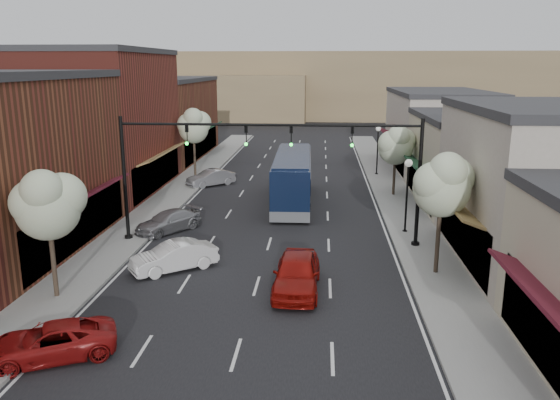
% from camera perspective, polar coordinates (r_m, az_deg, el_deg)
% --- Properties ---
extents(ground, '(160.00, 160.00, 0.00)m').
position_cam_1_polar(ground, '(23.04, -3.06, -10.90)').
color(ground, black).
rests_on(ground, ground).
extents(sidewalk_left, '(2.80, 73.00, 0.15)m').
position_cam_1_polar(sidewalk_left, '(41.90, -11.26, 0.42)').
color(sidewalk_left, gray).
rests_on(sidewalk_left, ground).
extents(sidewalk_right, '(2.80, 73.00, 0.15)m').
position_cam_1_polar(sidewalk_right, '(40.77, 12.14, -0.00)').
color(sidewalk_right, gray).
rests_on(sidewalk_right, ground).
extents(curb_left, '(0.25, 73.00, 0.17)m').
position_cam_1_polar(curb_left, '(41.55, -9.40, 0.38)').
color(curb_left, gray).
rests_on(curb_left, ground).
extents(curb_right, '(0.25, 73.00, 0.17)m').
position_cam_1_polar(curb_right, '(40.60, 10.18, 0.03)').
color(curb_right, gray).
rests_on(curb_right, ground).
extents(bldg_left_midfar, '(10.14, 14.10, 10.90)m').
position_cam_1_polar(bldg_left_midfar, '(44.35, -18.42, 7.70)').
color(bldg_left_midfar, maroon).
rests_on(bldg_left_midfar, ground).
extents(bldg_left_far, '(10.14, 18.10, 8.40)m').
position_cam_1_polar(bldg_left_far, '(59.48, -12.42, 8.28)').
color(bldg_left_far, brown).
rests_on(bldg_left_far, ground).
extents(bldg_right_midnear, '(9.14, 12.10, 7.90)m').
position_cam_1_polar(bldg_right_midnear, '(29.44, 26.05, 1.22)').
color(bldg_right_midnear, '#B0A497').
rests_on(bldg_right_midnear, ground).
extents(bldg_right_midfar, '(9.14, 12.10, 6.40)m').
position_cam_1_polar(bldg_right_midfar, '(40.75, 19.87, 3.91)').
color(bldg_right_midfar, '#B4AB8F').
rests_on(bldg_right_midfar, ground).
extents(bldg_right_far, '(9.14, 16.10, 7.40)m').
position_cam_1_polar(bldg_right_far, '(54.18, 16.08, 7.01)').
color(bldg_right_far, '#B0A497').
rests_on(bldg_right_far, ground).
extents(hill_far, '(120.00, 30.00, 12.00)m').
position_cam_1_polar(hill_far, '(110.82, 2.97, 12.00)').
color(hill_far, '#7A6647').
rests_on(hill_far, ground).
extents(hill_near, '(50.00, 20.00, 8.00)m').
position_cam_1_polar(hill_near, '(102.72, -11.55, 10.47)').
color(hill_near, '#7A6647').
rests_on(hill_near, ground).
extents(signal_mast_right, '(8.22, 0.46, 7.00)m').
position_cam_1_polar(signal_mast_right, '(29.30, 9.85, 3.81)').
color(signal_mast_right, black).
rests_on(signal_mast_right, ground).
extents(signal_mast_left, '(8.22, 0.46, 7.00)m').
position_cam_1_polar(signal_mast_left, '(30.35, -11.83, 4.06)').
color(signal_mast_left, black).
rests_on(signal_mast_left, ground).
extents(tree_right_near, '(2.85, 2.65, 5.95)m').
position_cam_1_polar(tree_right_near, '(25.82, 16.69, 1.68)').
color(tree_right_near, '#47382B').
rests_on(tree_right_near, ground).
extents(tree_right_far, '(2.85, 2.65, 5.43)m').
position_cam_1_polar(tree_right_far, '(41.44, 12.08, 5.74)').
color(tree_right_far, '#47382B').
rests_on(tree_right_far, ground).
extents(tree_left_near, '(2.85, 2.65, 5.69)m').
position_cam_1_polar(tree_left_near, '(24.06, -23.11, -0.29)').
color(tree_left_near, '#47382B').
rests_on(tree_left_near, ground).
extents(tree_left_far, '(2.85, 2.65, 6.13)m').
position_cam_1_polar(tree_left_far, '(48.22, -8.99, 7.72)').
color(tree_left_far, '#47382B').
rests_on(tree_left_far, ground).
extents(lamp_post_near, '(0.44, 0.44, 4.44)m').
position_cam_1_polar(lamp_post_near, '(32.32, 13.18, 1.66)').
color(lamp_post_near, black).
rests_on(lamp_post_near, ground).
extents(lamp_post_far, '(0.44, 0.44, 4.44)m').
position_cam_1_polar(lamp_post_far, '(49.43, 10.18, 5.96)').
color(lamp_post_far, black).
rests_on(lamp_post_far, ground).
extents(coach_bus, '(2.79, 11.61, 3.54)m').
position_cam_1_polar(coach_bus, '(38.97, 1.34, 2.34)').
color(coach_bus, black).
rests_on(coach_bus, ground).
extents(red_hatchback, '(2.07, 4.90, 1.65)m').
position_cam_1_polar(red_hatchback, '(24.06, 1.76, -7.63)').
color(red_hatchback, maroon).
rests_on(red_hatchback, ground).
extents(parked_car_a, '(4.74, 3.62, 1.20)m').
position_cam_1_polar(parked_car_a, '(20.50, -22.88, -13.50)').
color(parked_car_a, maroon).
rests_on(parked_car_a, ground).
extents(parked_car_b, '(4.22, 3.65, 1.38)m').
position_cam_1_polar(parked_car_b, '(26.92, -11.02, -5.82)').
color(parked_car_b, silver).
rests_on(parked_car_b, ground).
extents(parked_car_c, '(3.93, 4.46, 1.24)m').
position_cam_1_polar(parked_car_c, '(33.13, -11.58, -2.21)').
color(parked_car_c, gray).
rests_on(parked_car_c, ground).
extents(parked_car_e, '(3.96, 3.74, 1.33)m').
position_cam_1_polar(parked_car_e, '(45.16, -7.23, 2.31)').
color(parked_car_e, '#A1A1A6').
rests_on(parked_car_e, ground).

